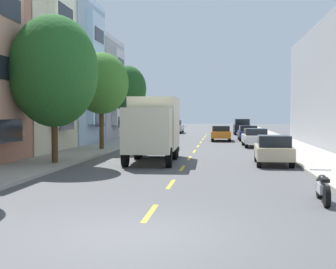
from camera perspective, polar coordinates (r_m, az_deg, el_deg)
The scene contains 19 objects.
ground_plane at distance 39.97m, azimuth 3.90°, elevation -1.14°, with size 160.00×160.00×0.00m, color #4C4C4F.
sidewalk_left at distance 38.96m, azimuth -6.73°, elevation -1.14°, with size 3.20×120.00×0.14m, color #A39E93.
sidewalk_right at distance 38.30m, azimuth 14.43°, elevation -1.27°, with size 3.20×120.00×0.14m, color #A39E93.
lane_centerline_dashes at distance 34.49m, azimuth 3.48°, elevation -1.72°, with size 0.14×47.20×0.01m.
townhouse_fourth_powder_blue at distance 41.48m, azimuth -18.09°, elevation 6.85°, with size 14.11×8.08×11.94m.
townhouse_fifth_dove_grey at distance 48.81m, azimuth -13.21°, elevation 5.14°, with size 12.63×8.08×10.07m.
street_tree_second at distance 23.89m, azimuth -13.75°, elevation 7.52°, with size 4.36×4.36×7.30m.
street_tree_third at distance 32.61m, azimuth -8.14°, elevation 6.19°, with size 3.77×3.77×6.65m.
street_tree_farthest at distance 41.52m, azimuth -4.93°, elevation 5.56°, with size 3.27×3.27×6.67m.
delivery_box_truck at distance 25.20m, azimuth -1.76°, elevation 1.10°, with size 2.59×7.07×3.44m.
parked_hatchback_charcoal at distance 48.45m, azimuth -0.88°, elevation 0.41°, with size 1.82×4.04×1.50m.
parked_sedan_navy at distance 45.39m, azimuth 9.72°, elevation 0.22°, with size 1.83×4.51×1.43m.
parked_suv_black at distance 57.94m, azimuth 9.00°, elevation 0.96°, with size 2.00×4.82×1.93m.
parked_hatchback_champagne at distance 23.98m, azimuth 12.73°, elevation -1.85°, with size 1.86×4.05×1.50m.
parked_pickup_silver at distance 61.47m, azimuth 0.86°, elevation 0.93°, with size 2.02×5.31×1.73m.
parked_sedan_white at distance 36.81m, azimuth 10.58°, elevation -0.33°, with size 1.92×4.55×1.43m.
parked_sedan_teal at distance 54.56m, azimuth 0.09°, elevation 0.64°, with size 1.90×4.54×1.43m.
moving_orange_sedan at distance 44.32m, azimuth 6.49°, elevation 0.18°, with size 1.80×4.50×1.43m.
parked_motorcycle at distance 14.30m, azimuth 18.39°, elevation -6.27°, with size 0.62×2.05×0.90m.
Camera 1 is at (1.82, -9.85, 2.57)m, focal length 49.95 mm.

